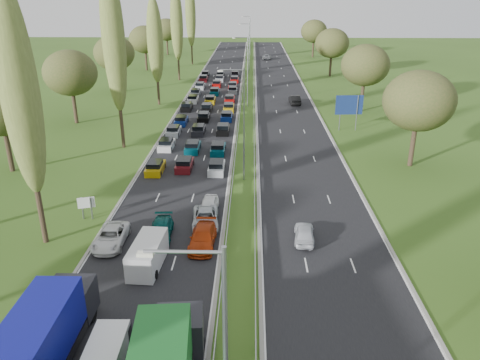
{
  "coord_description": "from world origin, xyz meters",
  "views": [
    {
      "loc": [
        5.3,
        -4.24,
        19.13
      ],
      "look_at": [
        4.18,
        39.2,
        1.5
      ],
      "focal_mm": 35.0,
      "sensor_mm": 36.0,
      "label": 1
    }
  ],
  "objects_px": {
    "white_van_rear": "(148,253)",
    "direction_sign": "(349,106)",
    "near_car_2": "(111,237)",
    "white_van_front": "(106,360)",
    "info_sign": "(86,205)",
    "blue_lorry": "(46,334)"
  },
  "relations": [
    {
      "from": "near_car_2",
      "to": "white_van_rear",
      "type": "height_order",
      "value": "white_van_rear"
    },
    {
      "from": "near_car_2",
      "to": "white_van_rear",
      "type": "bearing_deg",
      "value": -39.28
    },
    {
      "from": "near_car_2",
      "to": "direction_sign",
      "type": "xyz_separation_m",
      "value": [
        25.38,
        34.19,
        2.87
      ]
    },
    {
      "from": "white_van_front",
      "to": "direction_sign",
      "type": "height_order",
      "value": "direction_sign"
    },
    {
      "from": "near_car_2",
      "to": "info_sign",
      "type": "xyz_separation_m",
      "value": [
        -3.42,
        4.55,
        0.67
      ]
    },
    {
      "from": "blue_lorry",
      "to": "direction_sign",
      "type": "relative_size",
      "value": 1.81
    },
    {
      "from": "near_car_2",
      "to": "white_van_rear",
      "type": "distance_m",
      "value": 4.7
    },
    {
      "from": "near_car_2",
      "to": "direction_sign",
      "type": "relative_size",
      "value": 0.94
    },
    {
      "from": "near_car_2",
      "to": "white_van_front",
      "type": "xyz_separation_m",
      "value": [
        3.64,
        -13.72,
        0.27
      ]
    },
    {
      "from": "white_van_front",
      "to": "white_van_rear",
      "type": "bearing_deg",
      "value": 88.61
    },
    {
      "from": "near_car_2",
      "to": "white_van_rear",
      "type": "relative_size",
      "value": 0.97
    },
    {
      "from": "white_van_rear",
      "to": "near_car_2",
      "type": "bearing_deg",
      "value": 145.25
    },
    {
      "from": "near_car_2",
      "to": "info_sign",
      "type": "bearing_deg",
      "value": 126.06
    },
    {
      "from": "white_van_front",
      "to": "white_van_rear",
      "type": "distance_m",
      "value": 10.81
    },
    {
      "from": "near_car_2",
      "to": "blue_lorry",
      "type": "height_order",
      "value": "blue_lorry"
    },
    {
      "from": "near_car_2",
      "to": "direction_sign",
      "type": "bearing_deg",
      "value": 52.53
    },
    {
      "from": "white_van_rear",
      "to": "direction_sign",
      "type": "height_order",
      "value": "direction_sign"
    },
    {
      "from": "white_van_rear",
      "to": "direction_sign",
      "type": "bearing_deg",
      "value": 63.31
    },
    {
      "from": "blue_lorry",
      "to": "white_van_front",
      "type": "distance_m",
      "value": 3.52
    },
    {
      "from": "white_van_front",
      "to": "white_van_rear",
      "type": "height_order",
      "value": "white_van_rear"
    },
    {
      "from": "near_car_2",
      "to": "white_van_front",
      "type": "bearing_deg",
      "value": -76.03
    },
    {
      "from": "white_van_front",
      "to": "direction_sign",
      "type": "xyz_separation_m",
      "value": [
        21.74,
        47.92,
        2.59
      ]
    }
  ]
}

